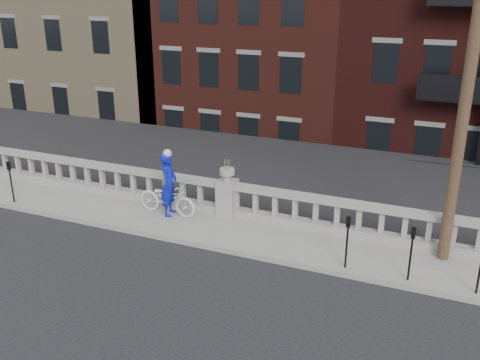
# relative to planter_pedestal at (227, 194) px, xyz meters

# --- Properties ---
(ground) EXTENTS (120.00, 120.00, 0.00)m
(ground) POSITION_rel_planter_pedestal_xyz_m (0.00, -3.95, -0.83)
(ground) COLOR black
(ground) RESTS_ON ground
(sidewalk) EXTENTS (32.00, 2.20, 0.15)m
(sidewalk) POSITION_rel_planter_pedestal_xyz_m (0.00, -0.95, -0.76)
(sidewalk) COLOR gray
(sidewalk) RESTS_ON ground
(balustrade) EXTENTS (28.00, 0.34, 1.03)m
(balustrade) POSITION_rel_planter_pedestal_xyz_m (0.00, 0.00, -0.19)
(balustrade) COLOR gray
(balustrade) RESTS_ON sidewalk
(planter_pedestal) EXTENTS (0.55, 0.55, 1.76)m
(planter_pedestal) POSITION_rel_planter_pedestal_xyz_m (0.00, 0.00, 0.00)
(planter_pedestal) COLOR gray
(planter_pedestal) RESTS_ON sidewalk
(lower_level) EXTENTS (80.00, 44.00, 20.80)m
(lower_level) POSITION_rel_planter_pedestal_xyz_m (0.56, 19.09, 1.80)
(lower_level) COLOR #605E59
(lower_level) RESTS_ON ground
(utility_pole) EXTENTS (1.60, 0.28, 10.00)m
(utility_pole) POSITION_rel_planter_pedestal_xyz_m (6.20, -0.35, 4.41)
(utility_pole) COLOR #422D1E
(utility_pole) RESTS_ON sidewalk
(parking_meter_b) EXTENTS (0.10, 0.09, 1.36)m
(parking_meter_b) POSITION_rel_planter_pedestal_xyz_m (-6.72, -1.80, 0.17)
(parking_meter_b) COLOR black
(parking_meter_b) RESTS_ON sidewalk
(parking_meter_c) EXTENTS (0.10, 0.09, 1.36)m
(parking_meter_c) POSITION_rel_planter_pedestal_xyz_m (4.01, -1.80, 0.17)
(parking_meter_c) COLOR black
(parking_meter_c) RESTS_ON sidewalk
(parking_meter_d) EXTENTS (0.10, 0.09, 1.36)m
(parking_meter_d) POSITION_rel_planter_pedestal_xyz_m (5.51, -1.80, 0.17)
(parking_meter_d) COLOR black
(parking_meter_d) RESTS_ON sidewalk
(bicycle) EXTENTS (1.96, 0.75, 1.01)m
(bicycle) POSITION_rel_planter_pedestal_xyz_m (-1.70, -0.67, -0.17)
(bicycle) COLOR silver
(bicycle) RESTS_ON sidewalk
(cyclist) EXTENTS (0.60, 0.79, 1.95)m
(cyclist) POSITION_rel_planter_pedestal_xyz_m (-1.61, -0.67, 0.30)
(cyclist) COLOR #0B17B1
(cyclist) RESTS_ON sidewalk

